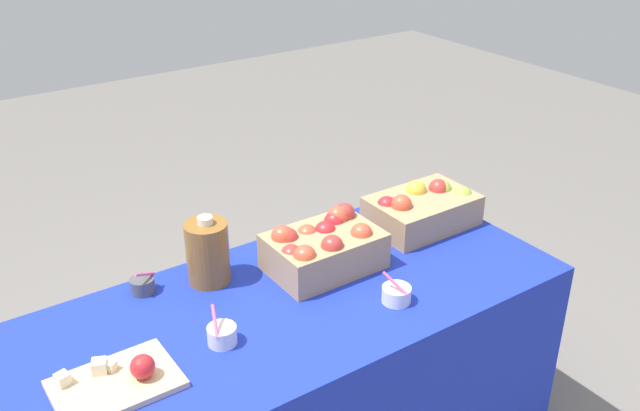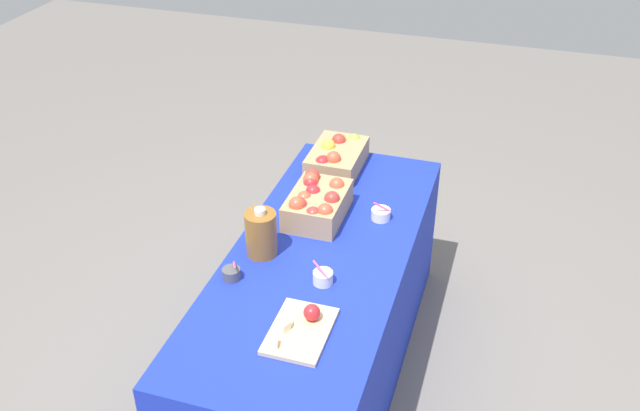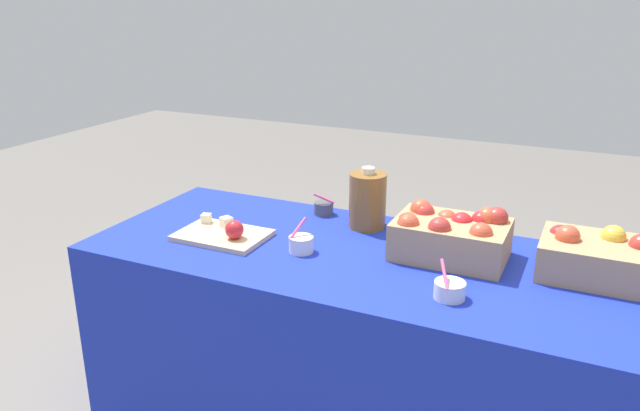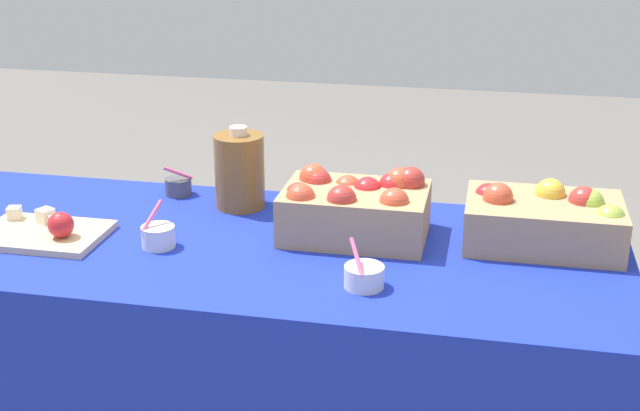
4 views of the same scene
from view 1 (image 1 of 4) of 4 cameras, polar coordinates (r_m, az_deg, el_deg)
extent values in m
cube|color=#192DB7|center=(2.39, -3.75, -15.47)|extent=(1.90, 0.76, 0.74)
cube|color=tan|center=(2.61, 8.25, -0.44)|extent=(0.38, 0.25, 0.11)
sphere|color=#99B742|center=(2.65, 11.45, 0.76)|extent=(0.07, 0.07, 0.07)
sphere|color=red|center=(2.53, 5.42, -0.07)|extent=(0.07, 0.07, 0.07)
sphere|color=#B2332D|center=(2.65, 9.56, 1.34)|extent=(0.07, 0.07, 0.07)
sphere|color=#99B742|center=(2.66, 9.79, 1.30)|extent=(0.07, 0.07, 0.07)
sphere|color=#D14C33|center=(2.50, 6.61, 0.06)|extent=(0.07, 0.07, 0.07)
sphere|color=gold|center=(2.62, 7.79, 1.25)|extent=(0.07, 0.07, 0.07)
sphere|color=#B2332D|center=(2.56, 5.97, -0.17)|extent=(0.07, 0.07, 0.07)
cube|color=tan|center=(2.32, 0.32, -3.71)|extent=(0.36, 0.25, 0.12)
sphere|color=#D14C33|center=(2.17, -1.25, -4.16)|extent=(0.07, 0.07, 0.07)
sphere|color=#D14C33|center=(2.27, -3.06, -2.50)|extent=(0.07, 0.07, 0.07)
sphere|color=#B2332D|center=(2.27, -2.66, -2.70)|extent=(0.07, 0.07, 0.07)
sphere|color=red|center=(2.37, 1.19, -1.34)|extent=(0.07, 0.07, 0.07)
sphere|color=#D14C33|center=(2.38, 1.44, -0.90)|extent=(0.07, 0.07, 0.07)
sphere|color=red|center=(2.33, 0.43, -2.15)|extent=(0.07, 0.07, 0.07)
sphere|color=#D14C33|center=(2.30, 3.37, -2.33)|extent=(0.07, 0.07, 0.07)
sphere|color=#B2332D|center=(2.21, -2.34, -4.08)|extent=(0.07, 0.07, 0.07)
sphere|color=#D14C33|center=(2.32, -1.05, -2.44)|extent=(0.07, 0.07, 0.07)
sphere|color=#B2332D|center=(2.22, 0.99, -3.32)|extent=(0.07, 0.07, 0.07)
sphere|color=#B2332D|center=(2.40, 1.97, -0.64)|extent=(0.07, 0.07, 0.07)
cube|color=#D1B284|center=(1.94, -16.21, -13.71)|extent=(0.31, 0.22, 0.02)
cube|color=beige|center=(1.97, -16.57, -12.34)|extent=(0.04, 0.04, 0.03)
sphere|color=red|center=(1.91, -14.17, -12.54)|extent=(0.07, 0.07, 0.07)
cube|color=beige|center=(1.96, -20.11, -13.06)|extent=(0.04, 0.04, 0.03)
cube|color=beige|center=(1.97, -17.43, -12.32)|extent=(0.05, 0.05, 0.04)
cylinder|color=silver|center=(2.02, -7.93, -10.35)|extent=(0.08, 0.08, 0.05)
cylinder|color=#EA598C|center=(1.99, -8.51, -9.24)|extent=(0.04, 0.08, 0.07)
cylinder|color=#4C4C51|center=(2.28, -14.18, -6.29)|extent=(0.08, 0.08, 0.05)
cylinder|color=#EA598C|center=(2.25, -14.02, -5.41)|extent=(0.08, 0.05, 0.05)
cylinder|color=silver|center=(2.18, 6.21, -7.17)|extent=(0.09, 0.09, 0.05)
cylinder|color=#EA598C|center=(2.14, 6.09, -6.30)|extent=(0.05, 0.08, 0.07)
cylinder|color=brown|center=(2.26, -9.08, -3.78)|extent=(0.14, 0.14, 0.21)
cylinder|color=silver|center=(2.20, -9.30, -1.21)|extent=(0.05, 0.05, 0.02)
camera|label=2|loc=(1.80, -104.65, 14.68)|focal=39.62mm
camera|label=3|loc=(1.62, 61.27, -2.00)|focal=34.79mm
camera|label=4|loc=(1.57, 66.34, -3.83)|focal=48.77mm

